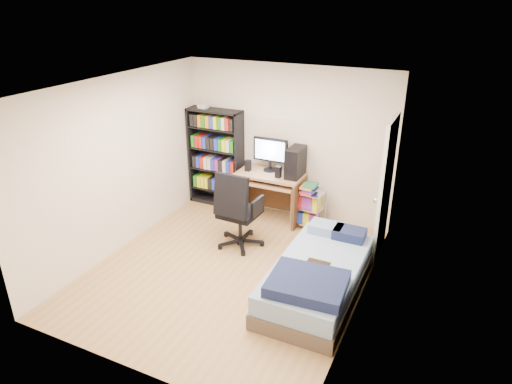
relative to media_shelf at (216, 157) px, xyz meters
The scene contains 7 objects.
room 2.25m from the media_shelf, 55.78° to the right, with size 3.58×4.08×2.58m.
media_shelf is the anchor object (origin of this frame).
computer_desk 1.22m from the media_shelf, ahead, with size 1.07×0.62×1.35m.
office_chair 1.67m from the media_shelf, 48.88° to the right, with size 0.74×0.74×1.19m.
wire_cart 1.83m from the media_shelf, ahead, with size 0.50×0.38×0.76m.
bed 3.16m from the media_shelf, 36.74° to the right, with size 1.00×2.00×0.57m.
door 3.02m from the media_shelf, ahead, with size 0.12×0.80×2.00m.
Camera 1 is at (2.57, -4.63, 3.49)m, focal length 32.00 mm.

